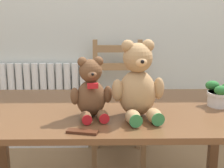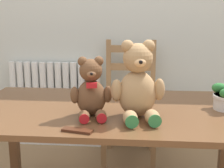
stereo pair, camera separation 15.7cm
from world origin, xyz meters
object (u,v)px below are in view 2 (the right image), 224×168
Objects in this scene: teddy_bear_left at (91,91)px; chocolate_bar at (77,130)px; wooden_chair_behind at (130,103)px; teddy_bear_right at (138,85)px.

teddy_bear_left is 0.26m from chocolate_bar.
wooden_chair_behind is 1.24m from chocolate_bar.
teddy_bear_left is at bearing -10.71° from teddy_bear_right.
chocolate_bar is at bearing 70.76° from teddy_bear_left.
wooden_chair_behind is at bearing 80.55° from chocolate_bar.
wooden_chair_behind is at bearing -111.46° from teddy_bear_left.
chocolate_bar is at bearing 80.55° from wooden_chair_behind.
teddy_bear_right is (0.24, -0.00, 0.04)m from teddy_bear_left.
teddy_bear_right is at bearing 93.80° from wooden_chair_behind.
chocolate_bar is at bearing 30.00° from teddy_bear_right.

